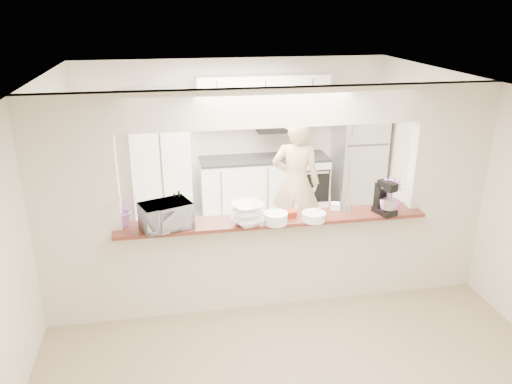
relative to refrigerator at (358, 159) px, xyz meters
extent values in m
plane|color=tan|center=(-2.05, -2.65, -0.85)|extent=(6.00, 6.00, 0.00)
cube|color=beige|center=(-2.05, -1.10, -0.84)|extent=(5.00, 2.90, 0.01)
cube|color=beige|center=(-4.10, -2.65, 0.40)|extent=(0.90, 0.15, 2.50)
cube|color=beige|center=(0.00, -2.65, 0.40)|extent=(0.90, 0.15, 2.50)
cube|color=beige|center=(-2.05, -2.65, 1.45)|extent=(3.20, 0.15, 0.40)
cube|color=beige|center=(-2.05, -2.65, -0.32)|extent=(3.20, 0.15, 1.05)
cube|color=brown|center=(-2.05, -2.70, 0.22)|extent=(3.40, 0.38, 0.04)
cube|color=white|center=(-3.25, 0.05, 0.20)|extent=(0.90, 0.60, 2.10)
cube|color=white|center=(-1.60, 0.05, -0.40)|extent=(2.10, 0.60, 0.90)
cube|color=#302F32|center=(-1.60, 0.05, 0.07)|extent=(2.10, 0.62, 0.04)
cube|color=white|center=(-1.60, 0.18, 1.02)|extent=(2.10, 0.35, 0.75)
cube|color=black|center=(-1.35, 0.07, 0.59)|extent=(0.75, 0.45, 0.12)
cube|color=black|center=(-0.85, -0.25, -0.35)|extent=(0.55, 0.02, 0.55)
cube|color=#BCBCC1|center=(0.00, 0.00, 0.00)|extent=(0.75, 0.70, 1.70)
imported|color=#EC7DD5|center=(-3.65, -2.60, 0.42)|extent=(0.35, 0.31, 0.37)
cylinder|color=black|center=(-3.10, -2.58, 0.36)|extent=(0.06, 0.06, 0.23)
cylinder|color=black|center=(-3.10, -2.58, 0.51)|extent=(0.02, 0.02, 0.08)
cylinder|color=black|center=(-3.05, -2.58, 0.37)|extent=(0.07, 0.07, 0.25)
cylinder|color=black|center=(-3.05, -2.58, 0.54)|extent=(0.02, 0.02, 0.09)
imported|color=#A4A3A8|center=(-3.20, -2.75, 0.38)|extent=(0.59, 0.49, 0.28)
imported|color=white|center=(-2.35, -2.82, 0.36)|extent=(0.41, 0.41, 0.24)
cylinder|color=white|center=(-2.05, -2.84, 0.30)|extent=(0.25, 0.25, 0.11)
cylinder|color=white|center=(-2.05, -2.84, 0.35)|extent=(0.26, 0.26, 0.01)
cylinder|color=white|center=(-1.63, -2.84, 0.28)|extent=(0.25, 0.25, 0.08)
cylinder|color=white|center=(-1.63, -2.84, 0.33)|extent=(0.26, 0.26, 0.01)
cylinder|color=maroon|center=(-1.85, -2.68, 0.27)|extent=(0.15, 0.15, 0.07)
cylinder|color=#CBB78F|center=(-2.00, -2.68, 0.27)|extent=(0.14, 0.14, 0.07)
cube|color=silver|center=(-1.25, -2.60, 0.25)|extent=(0.28, 0.21, 0.02)
cube|color=white|center=(-1.25, -2.60, 0.29)|extent=(0.13, 0.13, 0.06)
cube|color=black|center=(-0.80, -2.80, 0.27)|extent=(0.23, 0.29, 0.06)
cube|color=black|center=(-0.83, -2.71, 0.44)|extent=(0.13, 0.12, 0.27)
cube|color=black|center=(-0.80, -2.81, 0.58)|extent=(0.17, 0.24, 0.09)
cylinder|color=#B7B7BC|center=(-0.78, -2.85, 0.38)|extent=(0.13, 0.13, 0.12)
imported|color=#BB65BD|center=(-0.75, -2.80, 0.44)|extent=(0.27, 0.27, 0.40)
imported|color=#D0AE87|center=(-1.40, -1.21, 0.07)|extent=(0.78, 0.64, 1.85)
camera|label=1|loc=(-3.13, -7.59, 2.44)|focal=35.00mm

